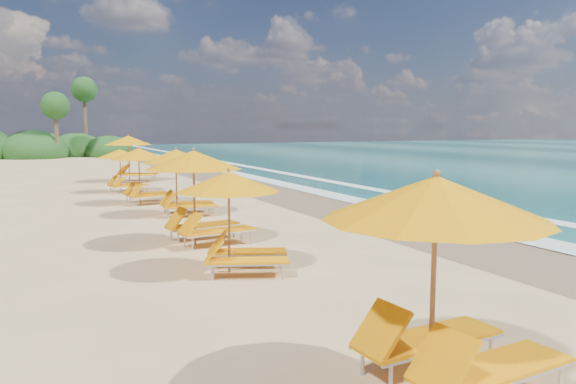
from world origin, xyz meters
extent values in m
plane|color=#DAB380|center=(0.00, 0.00, 0.00)|extent=(160.00, 160.00, 0.00)
cube|color=#856D4F|center=(4.00, 0.00, 0.01)|extent=(4.00, 160.00, 0.01)
cube|color=white|center=(5.50, 0.00, 0.03)|extent=(1.20, 160.00, 0.01)
cube|color=white|center=(8.50, 0.00, 0.02)|extent=(0.80, 160.00, 0.01)
cylinder|color=olive|center=(-2.64, -9.46, 1.25)|extent=(0.06, 0.06, 2.49)
cone|color=orange|center=(-2.64, -9.46, 2.28)|extent=(2.74, 2.74, 0.50)
sphere|color=olive|center=(-2.64, -9.46, 2.56)|extent=(0.09, 0.09, 0.09)
cylinder|color=olive|center=(-2.94, -3.36, 1.05)|extent=(0.05, 0.05, 2.11)
cone|color=orange|center=(-2.94, -3.36, 1.93)|extent=(2.81, 2.81, 0.42)
sphere|color=olive|center=(-2.94, -3.36, 2.16)|extent=(0.08, 0.08, 0.08)
cylinder|color=olive|center=(-2.83, -0.31, 1.21)|extent=(0.06, 0.06, 2.42)
cone|color=orange|center=(-2.83, -0.31, 2.21)|extent=(2.75, 2.75, 0.49)
sphere|color=olive|center=(-2.83, -0.31, 2.48)|extent=(0.09, 0.09, 0.09)
cylinder|color=olive|center=(-2.09, 4.57, 1.12)|extent=(0.06, 0.06, 2.25)
cone|color=orange|center=(-2.09, 4.57, 2.06)|extent=(2.54, 2.54, 0.45)
sphere|color=olive|center=(-2.09, 4.57, 2.31)|extent=(0.08, 0.08, 0.08)
cylinder|color=olive|center=(-2.71, 8.07, 1.09)|extent=(0.05, 0.05, 2.17)
cone|color=orange|center=(-2.71, 8.07, 1.99)|extent=(2.45, 2.45, 0.44)
sphere|color=olive|center=(-2.71, 8.07, 2.23)|extent=(0.08, 0.08, 0.08)
cylinder|color=olive|center=(-2.79, 12.37, 0.99)|extent=(0.05, 0.05, 1.98)
cone|color=orange|center=(-2.79, 12.37, 1.81)|extent=(2.35, 2.35, 0.40)
sphere|color=olive|center=(-2.79, 12.37, 2.03)|extent=(0.07, 0.07, 0.07)
cylinder|color=olive|center=(-1.58, 17.39, 1.25)|extent=(0.06, 0.06, 2.51)
cone|color=orange|center=(-1.58, 17.39, 2.29)|extent=(3.38, 3.38, 0.50)
sphere|color=olive|center=(-1.58, 17.39, 2.57)|extent=(0.09, 0.09, 0.09)
ellipsoid|color=#163D14|center=(-6.00, 45.00, 0.62)|extent=(6.40, 6.40, 4.16)
ellipsoid|color=#163D14|center=(-2.00, 47.00, 0.55)|extent=(5.60, 5.60, 3.64)
ellipsoid|color=#163D14|center=(1.00, 45.00, 0.49)|extent=(5.00, 5.00, 3.25)
cylinder|color=brown|center=(-4.00, 43.00, 2.50)|extent=(0.36, 0.36, 5.00)
sphere|color=#163D14|center=(-4.00, 43.00, 5.00)|extent=(2.60, 2.60, 2.60)
cylinder|color=brown|center=(-1.00, 47.00, 3.40)|extent=(0.36, 0.36, 6.80)
sphere|color=#163D14|center=(-1.00, 47.00, 6.80)|extent=(2.60, 2.60, 2.60)
camera|label=1|loc=(-6.72, -14.31, 3.07)|focal=34.80mm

